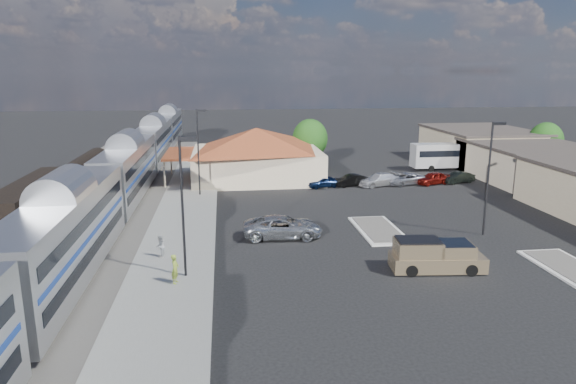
{
  "coord_description": "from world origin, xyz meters",
  "views": [
    {
      "loc": [
        -8.39,
        -36.86,
        12.75
      ],
      "look_at": [
        -3.11,
        4.93,
        2.8
      ],
      "focal_mm": 32.0,
      "sensor_mm": 36.0,
      "label": 1
    }
  ],
  "objects": [
    {
      "name": "ground",
      "position": [
        0.0,
        0.0,
        0.0
      ],
      "size": [
        280.0,
        280.0,
        0.0
      ],
      "primitive_type": "plane",
      "color": "black",
      "rests_on": "ground"
    },
    {
      "name": "railbed",
      "position": [
        -21.0,
        8.0,
        0.06
      ],
      "size": [
        16.0,
        100.0,
        0.12
      ],
      "primitive_type": "cube",
      "color": "#4C4944",
      "rests_on": "ground"
    },
    {
      "name": "platform",
      "position": [
        -12.0,
        6.0,
        0.09
      ],
      "size": [
        5.5,
        92.0,
        0.18
      ],
      "primitive_type": "cube",
      "color": "gray",
      "rests_on": "ground"
    },
    {
      "name": "passenger_train",
      "position": [
        -18.0,
        15.12,
        2.87
      ],
      "size": [
        3.0,
        104.0,
        5.55
      ],
      "color": "silver",
      "rests_on": "ground"
    },
    {
      "name": "freight_cars",
      "position": [
        -24.0,
        5.88,
        1.93
      ],
      "size": [
        2.8,
        46.0,
        4.0
      ],
      "color": "black",
      "rests_on": "ground"
    },
    {
      "name": "station_depot",
      "position": [
        -4.56,
        24.0,
        3.13
      ],
      "size": [
        18.35,
        12.24,
        6.2
      ],
      "color": "#C2B18E",
      "rests_on": "ground"
    },
    {
      "name": "buildings_east",
      "position": [
        28.0,
        14.28,
        2.27
      ],
      "size": [
        14.4,
        51.4,
        4.8
      ],
      "color": "#C6B28C",
      "rests_on": "ground"
    },
    {
      "name": "traffic_island_south",
      "position": [
        4.0,
        2.0,
        0.1
      ],
      "size": [
        3.3,
        7.5,
        0.21
      ],
      "color": "silver",
      "rests_on": "ground"
    },
    {
      "name": "traffic_island_north",
      "position": [
        14.0,
        -8.0,
        0.1
      ],
      "size": [
        3.3,
        7.5,
        0.21
      ],
      "color": "silver",
      "rests_on": "ground"
    },
    {
      "name": "lamp_plat_s",
      "position": [
        -10.9,
        -6.0,
        5.34
      ],
      "size": [
        1.08,
        0.25,
        9.0
      ],
      "color": "black",
      "rests_on": "ground"
    },
    {
      "name": "lamp_plat_n",
      "position": [
        -10.9,
        16.0,
        5.34
      ],
      "size": [
        1.08,
        0.25,
        9.0
      ],
      "color": "black",
      "rests_on": "ground"
    },
    {
      "name": "lamp_lot",
      "position": [
        12.1,
        0.0,
        5.34
      ],
      "size": [
        1.08,
        0.25,
        9.0
      ],
      "color": "black",
      "rests_on": "ground"
    },
    {
      "name": "tree_east_c",
      "position": [
        34.0,
        26.0,
        3.76
      ],
      "size": [
        4.41,
        4.41,
        6.21
      ],
      "color": "#382314",
      "rests_on": "ground"
    },
    {
      "name": "tree_depot",
      "position": [
        3.0,
        30.0,
        4.02
      ],
      "size": [
        4.71,
        4.71,
        6.63
      ],
      "color": "#382314",
      "rests_on": "ground"
    },
    {
      "name": "pickup_truck",
      "position": [
        5.24,
        -6.76,
        0.98
      ],
      "size": [
        6.18,
        2.76,
        2.07
      ],
      "rotation": [
        0.0,
        0.0,
        1.47
      ],
      "color": "#A08862",
      "rests_on": "ground"
    },
    {
      "name": "suv",
      "position": [
        -3.96,
        1.29,
        0.86
      ],
      "size": [
        6.32,
        3.14,
        1.72
      ],
      "primitive_type": "imported",
      "rotation": [
        0.0,
        0.0,
        1.53
      ],
      "color": "#A6A9AE",
      "rests_on": "ground"
    },
    {
      "name": "coach_bus",
      "position": [
        21.58,
        26.97,
        2.0
      ],
      "size": [
        10.84,
        2.44,
        3.47
      ],
      "rotation": [
        0.0,
        0.0,
        1.58
      ],
      "color": "silver",
      "rests_on": "ground"
    },
    {
      "name": "person_a",
      "position": [
        -11.52,
        -7.14,
        1.09
      ],
      "size": [
        0.59,
        0.75,
        1.82
      ],
      "primitive_type": "imported",
      "rotation": [
        0.0,
        0.0,
        1.33
      ],
      "color": "#A8C53D",
      "rests_on": "platform"
    },
    {
      "name": "person_b",
      "position": [
        -12.94,
        -2.48,
        0.96
      ],
      "size": [
        0.66,
        0.81,
        1.56
      ],
      "primitive_type": "imported",
      "rotation": [
        0.0,
        0.0,
        -1.66
      ],
      "color": "silver",
      "rests_on": "platform"
    },
    {
      "name": "parked_car_a",
      "position": [
        2.63,
        18.43,
        0.63
      ],
      "size": [
        3.98,
        2.38,
        1.27
      ],
      "primitive_type": "imported",
      "rotation": [
        0.0,
        0.0,
        -1.32
      ],
      "color": "#0B1B3B",
      "rests_on": "ground"
    },
    {
      "name": "parked_car_b",
      "position": [
        5.83,
        18.73,
        0.66
      ],
      "size": [
        4.25,
        2.31,
        1.33
      ],
      "primitive_type": "imported",
      "rotation": [
        0.0,
        0.0,
        -1.33
      ],
      "color": "black",
      "rests_on": "ground"
    },
    {
      "name": "parked_car_c",
      "position": [
        9.03,
        18.43,
        0.72
      ],
      "size": [
        5.38,
        3.54,
        1.45
      ],
      "primitive_type": "imported",
      "rotation": [
        0.0,
        0.0,
        -1.24
      ],
      "color": "silver",
      "rests_on": "ground"
    },
    {
      "name": "parked_car_d",
      "position": [
        12.23,
        18.73,
        0.67
      ],
      "size": [
        5.22,
        3.44,
        1.33
      ],
      "primitive_type": "imported",
      "rotation": [
        0.0,
        0.0,
        -1.29
      ],
      "color": "#999AA1",
      "rests_on": "ground"
    },
    {
      "name": "parked_car_e",
      "position": [
        15.43,
        18.43,
        0.72
      ],
      "size": [
        4.53,
        2.94,
        1.43
      ],
      "primitive_type": "imported",
      "rotation": [
        0.0,
        0.0,
        -1.25
      ],
      "color": "maroon",
      "rests_on": "ground"
    },
    {
      "name": "parked_car_f",
      "position": [
        18.63,
        18.73,
        0.66
      ],
      "size": [
        4.26,
        2.48,
        1.33
      ],
      "primitive_type": "imported",
      "rotation": [
        0.0,
        0.0,
        -1.28
      ],
      "color": "black",
      "rests_on": "ground"
    }
  ]
}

